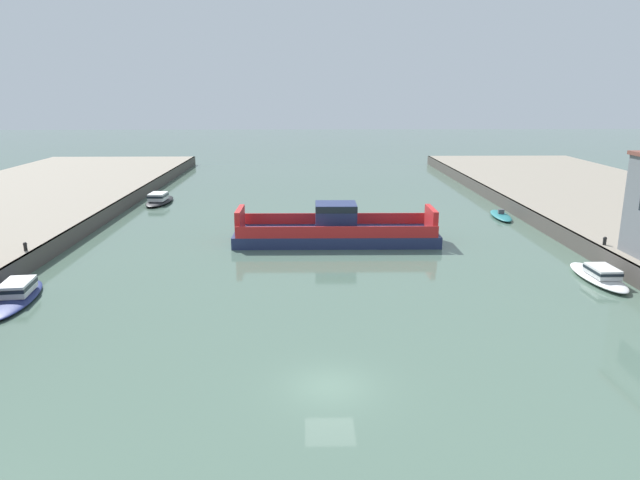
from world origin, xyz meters
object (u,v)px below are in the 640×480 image
at_px(moored_boat_near_right, 16,294).
at_px(moored_boat_mid_right, 501,216).
at_px(moored_boat_near_left, 159,199).
at_px(moored_boat_far_left, 599,275).
at_px(chain_ferry, 336,230).

bearing_deg(moored_boat_near_right, moored_boat_mid_right, 31.70).
distance_m(moored_boat_near_left, moored_boat_far_left, 53.02).
height_order(moored_boat_mid_right, moored_boat_far_left, moored_boat_far_left).
bearing_deg(moored_boat_mid_right, moored_boat_near_left, 166.78).
height_order(chain_ferry, moored_boat_mid_right, chain_ferry).
distance_m(moored_boat_mid_right, moored_boat_far_left, 23.02).
xyz_separation_m(moored_boat_near_left, moored_boat_mid_right, (41.65, -9.78, -0.28)).
bearing_deg(moored_boat_near_left, moored_boat_near_right, -91.62).
bearing_deg(chain_ferry, moored_boat_near_right, -145.48).
distance_m(moored_boat_near_left, moored_boat_near_right, 36.15).
bearing_deg(moored_boat_near_right, chain_ferry, 34.52).
bearing_deg(chain_ferry, moored_boat_near_left, 137.31).
bearing_deg(moored_boat_near_left, moored_boat_far_left, -38.22).
relative_size(chain_ferry, moored_boat_far_left, 2.54).
height_order(moored_boat_near_right, moored_boat_mid_right, moored_boat_near_right).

